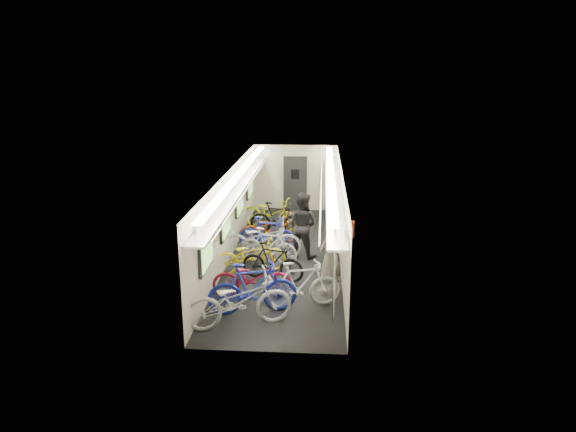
# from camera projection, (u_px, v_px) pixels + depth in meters

# --- Properties ---
(train_car_shell) EXTENTS (10.00, 10.00, 10.00)m
(train_car_shell) POSITION_uv_depth(u_px,v_px,m) (274.00, 192.00, 14.43)
(train_car_shell) COLOR black
(train_car_shell) RESTS_ON ground
(bicycle_0) EXTENTS (2.26, 1.41, 1.12)m
(bicycle_0) POSITION_uv_depth(u_px,v_px,m) (239.00, 301.00, 10.15)
(bicycle_0) COLOR #ACACB1
(bicycle_0) RESTS_ON ground
(bicycle_1) EXTENTS (1.97, 1.00, 1.14)m
(bicycle_1) POSITION_uv_depth(u_px,v_px,m) (253.00, 288.00, 10.72)
(bicycle_1) COLOR #1A27A1
(bicycle_1) RESTS_ON ground
(bicycle_2) EXTENTS (1.84, 0.77, 0.94)m
(bicycle_2) POSITION_uv_depth(u_px,v_px,m) (252.00, 278.00, 11.51)
(bicycle_2) COLOR maroon
(bicycle_2) RESTS_ON ground
(bicycle_3) EXTENTS (1.66, 0.87, 0.96)m
(bicycle_3) POSITION_uv_depth(u_px,v_px,m) (273.00, 262.00, 12.45)
(bicycle_3) COLOR black
(bicycle_3) RESTS_ON ground
(bicycle_4) EXTENTS (1.95, 1.20, 0.97)m
(bicycle_4) POSITION_uv_depth(u_px,v_px,m) (250.00, 255.00, 12.89)
(bicycle_4) COLOR yellow
(bicycle_4) RESTS_ON ground
(bicycle_5) EXTENTS (1.67, 0.93, 0.97)m
(bicycle_5) POSITION_uv_depth(u_px,v_px,m) (269.00, 246.00, 13.58)
(bicycle_5) COLOR silver
(bicycle_5) RESTS_ON ground
(bicycle_6) EXTENTS (2.19, 0.92, 1.12)m
(bicycle_6) POSITION_uv_depth(u_px,v_px,m) (262.00, 240.00, 13.83)
(bicycle_6) COLOR #B2B2B7
(bicycle_6) RESTS_ON ground
(bicycle_7) EXTENTS (1.69, 0.61, 1.00)m
(bicycle_7) POSITION_uv_depth(u_px,v_px,m) (267.00, 234.00, 14.56)
(bicycle_7) COLOR #1D2CAF
(bicycle_7) RESTS_ON ground
(bicycle_8) EXTENTS (2.02, 1.33, 1.00)m
(bicycle_8) POSITION_uv_depth(u_px,v_px,m) (270.00, 228.00, 15.06)
(bicycle_8) COLOR maroon
(bicycle_8) RESTS_ON ground
(bicycle_9) EXTENTS (1.78, 0.72, 1.04)m
(bicycle_9) POSITION_uv_depth(u_px,v_px,m) (277.00, 219.00, 15.94)
(bicycle_9) COLOR black
(bicycle_9) RESTS_ON ground
(bicycle_10) EXTENTS (2.10, 1.43, 1.04)m
(bicycle_10) POSITION_uv_depth(u_px,v_px,m) (270.00, 213.00, 16.55)
(bicycle_10) COLOR #C7D213
(bicycle_10) RESTS_ON ground
(bicycle_11) EXTENTS (1.83, 0.94, 1.06)m
(bicycle_11) POSITION_uv_depth(u_px,v_px,m) (300.00, 285.00, 10.99)
(bicycle_11) COLOR silver
(bicycle_11) RESTS_ON ground
(passenger_near) EXTENTS (0.76, 0.75, 1.77)m
(passenger_near) POSITION_uv_depth(u_px,v_px,m) (330.00, 258.00, 11.56)
(passenger_near) COLOR gray
(passenger_near) RESTS_ON ground
(passenger_mid) EXTENTS (1.07, 0.97, 1.81)m
(passenger_mid) POSITION_uv_depth(u_px,v_px,m) (302.00, 225.00, 13.94)
(passenger_mid) COLOR black
(passenger_mid) RESTS_ON ground
(backpack) EXTENTS (0.27, 0.15, 0.38)m
(backpack) POSITION_uv_depth(u_px,v_px,m) (349.00, 229.00, 12.36)
(backpack) COLOR red
(backpack) RESTS_ON passenger_near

